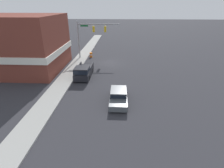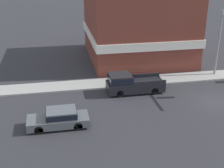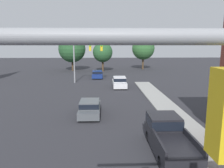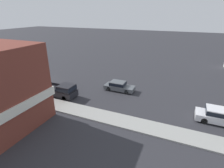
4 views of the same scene
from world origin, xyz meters
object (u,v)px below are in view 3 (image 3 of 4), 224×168
car_lead (90,107)px  pickup_truck_parked (167,135)px  car_oncoming (119,82)px  car_distant (97,74)px

car_lead → pickup_truck_parked: size_ratio=0.86×
car_oncoming → car_distant: car_oncoming is taller
pickup_truck_parked → car_distant: bearing=100.0°
car_distant → pickup_truck_parked: 29.20m
car_lead → car_oncoming: 13.27m
car_lead → pickup_truck_parked: bearing=-52.5°
car_oncoming → pickup_truck_parked: (1.55, -19.41, 0.08)m
car_lead → car_distant: bearing=89.9°
car_lead → car_oncoming: (3.53, 12.79, 0.10)m
car_oncoming → pickup_truck_parked: size_ratio=0.92×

